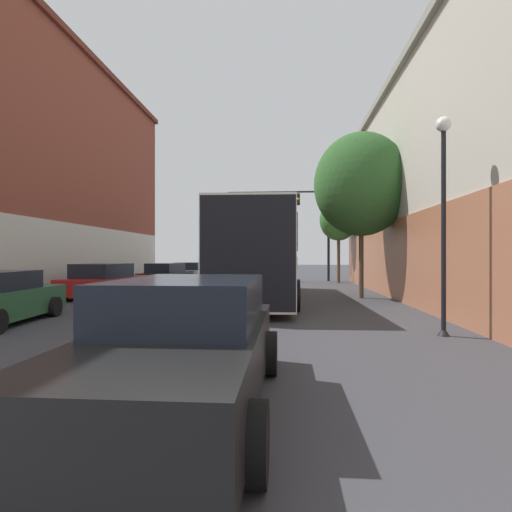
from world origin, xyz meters
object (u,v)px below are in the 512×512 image
traffic_signal_gantry (299,214)px  street_lamp (444,207)px  parked_car_left_mid (187,272)px  street_tree_far (339,220)px  parked_car_left_distant (167,275)px  hatchback_foreground (186,347)px  parked_car_left_near (105,281)px  bus (259,252)px  street_tree_near (361,184)px

traffic_signal_gantry → street_lamp: traffic_signal_gantry is taller
parked_car_left_mid → street_tree_far: bearing=-105.7°
parked_car_left_distant → traffic_signal_gantry: bearing=-49.1°
hatchback_foreground → street_lamp: street_lamp is taller
hatchback_foreground → street_tree_far: bearing=-11.7°
parked_car_left_near → parked_car_left_distant: 6.35m
hatchback_foreground → traffic_signal_gantry: bearing=-4.8°
parked_car_left_near → traffic_signal_gantry: 14.95m
bus → street_lamp: bearing=-148.6°
bus → hatchback_foreground: bus is taller
traffic_signal_gantry → street_lamp: (2.57, -19.06, -1.89)m
hatchback_foreground → parked_car_left_distant: 19.09m
hatchback_foreground → street_lamp: 6.65m
parked_car_left_near → street_tree_far: (11.02, 9.81, 3.38)m
bus → parked_car_left_distant: bearing=39.9°
bus → hatchback_foreground: size_ratio=2.59×
parked_car_left_near → traffic_signal_gantry: (8.50, 11.62, 4.01)m
parked_car_left_distant → traffic_signal_gantry: size_ratio=0.67×
hatchback_foreground → street_tree_far: (4.44, 21.69, 3.35)m
street_lamp → parked_car_left_mid: bearing=118.9°
parked_car_left_distant → parked_car_left_near: bearing=179.7°
bus → street_tree_near: street_tree_near is taller
hatchback_foreground → parked_car_left_distant: (-5.83, 18.18, -0.06)m
street_tree_far → traffic_signal_gantry: bearing=144.2°
hatchback_foreground → parked_car_left_mid: size_ratio=0.99×
traffic_signal_gantry → street_tree_far: bearing=-35.8°
bus → street_tree_near: 5.02m
parked_car_left_mid → street_tree_near: 15.58m
hatchback_foreground → street_lamp: (4.50, 4.44, 2.09)m
parked_car_left_mid → parked_car_left_distant: (0.09, -5.14, 0.02)m
parked_car_left_near → street_lamp: (11.07, -7.45, 2.12)m
bus → street_tree_far: 11.34m
parked_car_left_mid → street_tree_near: (10.07, -11.17, 4.04)m
parked_car_left_near → street_lamp: bearing=-117.9°
parked_car_left_mid → street_lamp: bearing=-157.9°
hatchback_foreground → street_tree_far: street_tree_far is taller
traffic_signal_gantry → street_tree_far: size_ratio=1.32×
traffic_signal_gantry → street_tree_near: (2.22, -11.35, -0.03)m
bus → street_tree_near: (4.14, 0.68, 2.76)m
hatchback_foreground → traffic_signal_gantry: size_ratio=0.63×
parked_car_left_mid → traffic_signal_gantry: 8.84m
parked_car_left_distant → street_lamp: size_ratio=1.01×
hatchback_foreground → parked_car_left_mid: 24.06m
bus → hatchback_foreground: (-0.02, -11.46, -1.19)m
bus → parked_car_left_distant: bus is taller
street_lamp → traffic_signal_gantry: bearing=97.7°
traffic_signal_gantry → street_tree_near: 11.57m
hatchback_foreground → street_tree_near: size_ratio=0.66×
parked_car_left_mid → traffic_signal_gantry: bearing=-95.5°
parked_car_left_mid → parked_car_left_near: bearing=169.9°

